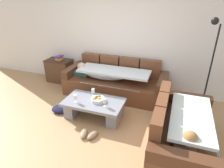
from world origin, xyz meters
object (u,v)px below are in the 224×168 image
Objects in this scene: wine_glass_near_right at (105,101)px; crumpled_garment at (61,109)px; wine_glass_far_back at (93,91)px; pair_of_shoes at (88,134)px; fruit_bowl at (98,99)px; floor_lamp at (210,60)px; side_cabinet at (60,71)px; couch_along_wall at (113,82)px; wine_glass_near_left at (75,97)px; book_stack_on_cabinet at (59,58)px; coffee_table at (94,107)px; couch_near_window at (182,132)px.

wine_glass_near_right is 1.14m from crumpled_garment.
wine_glass_near_right and wine_glass_far_back have the same top height.
pair_of_shoes is 0.89× the size of crumpled_garment.
wine_glass_near_right reaches higher than crumpled_garment.
fruit_bowl is 2.39m from floor_lamp.
wine_glass_near_right is at bearing -36.21° from side_cabinet.
floor_lamp is (2.18, 0.94, 0.62)m from wine_glass_far_back.
couch_along_wall is 1.31m from wine_glass_near_left.
book_stack_on_cabinet is 0.67× the size of pair_of_shoes.
couch_along_wall is 1.26× the size of floor_lamp.
wine_glass_near_right reaches higher than fruit_bowl.
book_stack_on_cabinet is (-1.31, 1.47, 0.21)m from wine_glass_near_left.
wine_glass_near_left is at bearing -13.37° from crumpled_garment.
floor_lamp reaches higher than fruit_bowl.
couch_along_wall is 1.73m from book_stack_on_cabinet.
coffee_table is 4.29× the size of fruit_bowl.
crumpled_garment is (0.90, -1.37, -0.26)m from side_cabinet.
book_stack_on_cabinet is at bearing -7.34° from side_cabinet.
pair_of_shoes is (0.24, -0.78, -0.45)m from wine_glass_far_back.
couch_along_wall reaches higher than side_cabinet.
wine_glass_near_right is at bearing 74.31° from pair_of_shoes.
couch_along_wall reaches higher than crumpled_garment.
coffee_table reaches higher than pair_of_shoes.
floor_lamp reaches higher than wine_glass_near_left.
fruit_bowl reaches higher than crumpled_garment.
wine_glass_far_back is at bearing -98.50° from couch_along_wall.
wine_glass_near_left is at bearing -151.70° from floor_lamp.
floor_lamp reaches higher than coffee_table.
side_cabinet reaches higher than coffee_table.
wine_glass_near_left is at bearing 84.52° from couch_near_window.
coffee_table is 3.35× the size of pair_of_shoes.
coffee_table is at bearing -38.78° from book_stack_on_cabinet.
side_cabinet reaches higher than pair_of_shoes.
coffee_table reaches higher than crumpled_garment.
couch_along_wall is 2.20m from couch_near_window.
wine_glass_near_left is (-2.02, 0.19, 0.16)m from couch_near_window.
wine_glass_near_left is 1.98m from book_stack_on_cabinet.
wine_glass_near_left is at bearing -175.43° from wine_glass_near_right.
floor_lamp is (2.04, 0.04, 0.79)m from couch_along_wall.
wine_glass_far_back is 0.42× the size of crumpled_garment.
pair_of_shoes is (1.82, -1.91, -0.28)m from side_cabinet.
couch_along_wall is at bearing 91.98° from fruit_bowl.
couch_near_window is at bearing -41.04° from couch_along_wall.
crumpled_garment is (-0.85, -0.08, -0.36)m from fruit_bowl.
couch_near_window is 10.73× the size of wine_glass_near_left.
fruit_bowl reaches higher than coffee_table.
couch_along_wall is at bearing -178.90° from floor_lamp.
fruit_bowl is at bearing 96.52° from pair_of_shoes.
side_cabinet reaches higher than crumpled_garment.
crumpled_garment is at bearing 166.63° from wine_glass_near_left.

